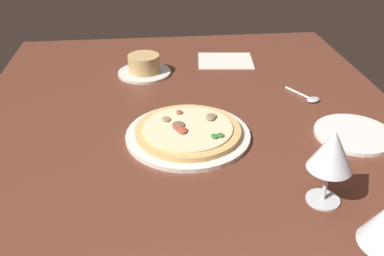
% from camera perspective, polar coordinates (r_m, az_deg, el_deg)
% --- Properties ---
extents(dining_table, '(1.50, 1.10, 0.04)m').
position_cam_1_polar(dining_table, '(0.99, 0.54, -2.82)').
color(dining_table, brown).
rests_on(dining_table, ground).
extents(pizza_main, '(0.29, 0.29, 0.03)m').
position_cam_1_polar(pizza_main, '(0.99, -0.53, -0.59)').
color(pizza_main, silver).
rests_on(pizza_main, dining_table).
extents(ramekin_on_saucer, '(0.16, 0.16, 0.06)m').
position_cam_1_polar(ramekin_on_saucer, '(1.32, -6.38, 8.14)').
color(ramekin_on_saucer, silver).
rests_on(ramekin_on_saucer, dining_table).
extents(wine_glass_near, '(0.08, 0.08, 0.15)m').
position_cam_1_polar(wine_glass_near, '(0.78, 18.08, -3.06)').
color(wine_glass_near, silver).
rests_on(wine_glass_near, dining_table).
extents(side_plate, '(0.18, 0.18, 0.01)m').
position_cam_1_polar(side_plate, '(1.07, 20.68, -0.74)').
color(side_plate, white).
rests_on(side_plate, dining_table).
extents(paper_menu, '(0.16, 0.19, 0.00)m').
position_cam_1_polar(paper_menu, '(1.43, 4.44, 8.89)').
color(paper_menu, silver).
rests_on(paper_menu, dining_table).
extents(spoon, '(0.11, 0.08, 0.01)m').
position_cam_1_polar(spoon, '(1.21, 15.26, 3.90)').
color(spoon, silver).
rests_on(spoon, dining_table).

